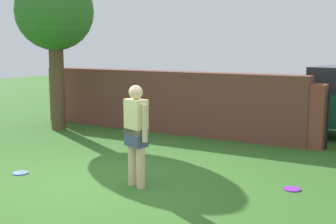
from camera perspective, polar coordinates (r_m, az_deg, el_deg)
ground_plane at (r=7.35m, az=-7.71°, el=-9.21°), size 40.00×40.00×0.00m
brick_wall at (r=11.52m, az=-0.68°, el=1.36°), size 7.45×0.50×1.57m
tree at (r=12.11m, az=-14.31°, el=12.06°), size 2.02×2.02×4.11m
person at (r=7.00m, az=-4.09°, el=-2.46°), size 0.51×0.33×1.62m
frisbee_purple at (r=7.31m, az=15.56°, el=-9.47°), size 0.27×0.27×0.02m
frisbee_blue at (r=8.31m, az=-18.37°, el=-7.41°), size 0.27×0.27×0.02m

